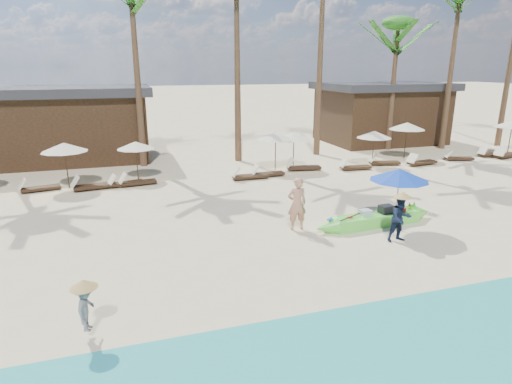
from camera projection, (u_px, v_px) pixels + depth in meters
name	position (u px, v px, depth m)	size (l,w,h in m)	color
ground	(293.00, 264.00, 12.24)	(240.00, 240.00, 0.00)	beige
wet_sand_strip	(398.00, 382.00, 7.66)	(240.00, 4.50, 0.01)	tan
green_canoe	(376.00, 219.00, 15.17)	(5.38, 0.97, 0.68)	#5FE746
tourist	(297.00, 204.00, 14.58)	(0.68, 0.44, 1.86)	tan
vendor_green	(401.00, 219.00, 13.63)	(0.75, 0.58, 1.54)	#141E37
vendor_yellow	(86.00, 308.00, 8.75)	(0.66, 0.38, 1.03)	gray
blue_umbrella	(399.00, 175.00, 14.40)	(1.98, 1.98, 2.13)	#99999E
lounger_3_right	(37.00, 187.00, 19.27)	(1.78, 0.87, 0.58)	#3C2918
resort_parasol_4	(64.00, 147.00, 19.37)	(2.06, 2.06, 2.12)	#3C2918
lounger_4_left	(91.00, 185.00, 19.53)	(2.02, 0.91, 0.66)	#3C2918
lounger_4_right	(124.00, 182.00, 20.14)	(1.69, 0.89, 0.55)	#3C2918
resort_parasol_5	(136.00, 145.00, 20.99)	(1.84, 1.84, 1.90)	#3C2918
lounger_5_left	(136.00, 182.00, 20.22)	(1.77, 0.75, 0.58)	#3C2918
resort_parasol_6	(276.00, 136.00, 22.77)	(2.03, 2.03, 2.09)	#3C2918
lounger_6_left	(266.00, 173.00, 21.85)	(1.73, 0.54, 0.59)	#3C2918
lounger_6_right	(248.00, 175.00, 21.34)	(1.85, 0.58, 0.63)	#3C2918
resort_parasol_7	(294.00, 136.00, 23.11)	(1.96, 1.96, 2.02)	#3C2918
lounger_7_left	(301.00, 167.00, 23.16)	(1.96, 0.88, 0.64)	#3C2918
lounger_7_right	(354.00, 166.00, 23.29)	(1.79, 0.70, 0.59)	#3C2918
resort_parasol_8	(374.00, 135.00, 23.74)	(1.93, 1.93, 1.99)	#3C2918
lounger_8_left	(382.00, 162.00, 24.40)	(1.85, 0.95, 0.60)	#3C2918
resort_parasol_9	(407.00, 126.00, 25.70)	(2.14, 2.14, 2.20)	#3C2918
lounger_9_left	(420.00, 162.00, 24.37)	(1.94, 0.83, 0.64)	#3C2918
lounger_9_right	(457.00, 157.00, 25.62)	(1.77, 1.03, 0.57)	#3C2918
resort_parasol_10	(512.00, 124.00, 26.48)	(2.16, 2.16, 2.22)	#3C2918
lounger_10_left	(506.00, 154.00, 26.31)	(2.09, 1.10, 0.68)	#3C2918
lounger_10_right	(490.00, 154.00, 26.70)	(1.73, 0.54, 0.59)	#3C2918
palm_3	(132.00, 3.00, 21.93)	(2.08, 2.08, 10.52)	brown
palm_6	(397.00, 40.00, 27.21)	(2.08, 2.08, 8.51)	brown
palm_7	(459.00, 8.00, 26.95)	(2.08, 2.08, 11.08)	brown
pavilion_west	(58.00, 123.00, 25.36)	(10.80, 6.60, 4.30)	#3C2918
pavilion_east	(380.00, 112.00, 31.64)	(8.80, 6.60, 4.30)	#3C2918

